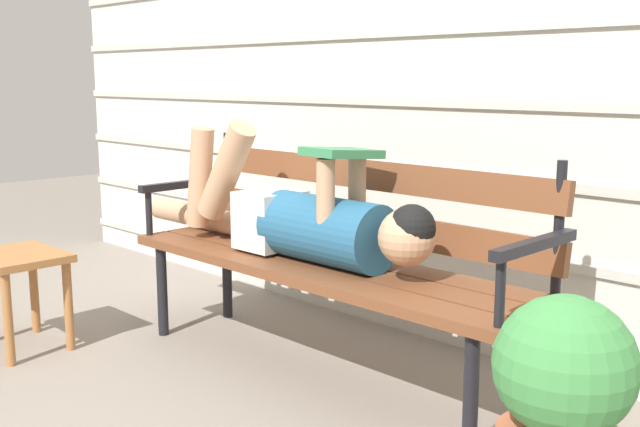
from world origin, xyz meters
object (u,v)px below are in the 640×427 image
(reclining_person, at_px, (300,218))
(footstool, at_px, (20,273))
(potted_plant, at_px, (562,416))
(park_bench, at_px, (333,247))

(reclining_person, xyz_separation_m, footstool, (-0.94, -0.67, -0.26))
(potted_plant, bearing_deg, footstool, -171.43)
(park_bench, height_order, footstool, park_bench)
(footstool, bearing_deg, reclining_person, 35.40)
(park_bench, distance_m, reclining_person, 0.17)
(reclining_person, height_order, potted_plant, reclining_person)
(park_bench, distance_m, potted_plant, 1.21)
(footstool, bearing_deg, park_bench, 35.14)
(park_bench, xyz_separation_m, reclining_person, (-0.11, -0.07, 0.11))
(park_bench, bearing_deg, footstool, -144.86)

